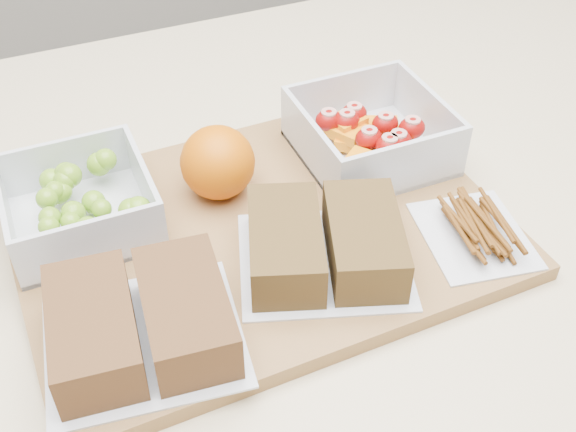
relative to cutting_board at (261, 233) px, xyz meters
The scene contains 7 objects.
cutting_board is the anchor object (origin of this frame).
grape_container 0.16m from the cutting_board, 154.45° to the left, with size 0.12×0.12×0.05m.
fruit_container 0.15m from the cutting_board, 22.35° to the left, with size 0.13×0.13×0.06m.
orange 0.08m from the cutting_board, 105.94° to the left, with size 0.07×0.07×0.07m, color #D86205.
sandwich_bag_left 0.16m from the cutting_board, 146.81° to the right, with size 0.16×0.15×0.04m.
sandwich_bag_center 0.08m from the cutting_board, 61.72° to the right, with size 0.17×0.16×0.04m.
pretzel_bag 0.19m from the cutting_board, 27.02° to the right, with size 0.10×0.12×0.02m.
Camera 1 is at (-0.19, -0.42, 1.35)m, focal length 45.00 mm.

